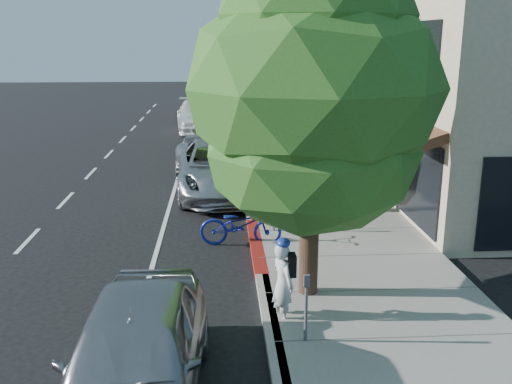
{
  "coord_description": "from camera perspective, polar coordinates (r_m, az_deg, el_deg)",
  "views": [
    {
      "loc": [
        -0.9,
        -13.02,
        5.37
      ],
      "look_at": [
        0.04,
        1.72,
        1.35
      ],
      "focal_mm": 40.0,
      "sensor_mm": 36.0,
      "label": 1
    }
  ],
  "objects": [
    {
      "name": "cyclist",
      "position": [
        11.07,
        2.7,
        -9.12
      ],
      "size": [
        0.61,
        0.7,
        1.62
      ],
      "primitive_type": "imported",
      "rotation": [
        0.0,
        0.0,
        2.03
      ],
      "color": "silver",
      "rests_on": "ground"
    },
    {
      "name": "storefront_building",
      "position": [
        32.81,
        15.34,
        11.42
      ],
      "size": [
        10.0,
        36.0,
        7.0
      ],
      "primitive_type": "cube",
      "color": "beige",
      "rests_on": "ground"
    },
    {
      "name": "ground",
      "position": [
        14.12,
        0.3,
        -7.14
      ],
      "size": [
        120.0,
        120.0,
        0.0
      ],
      "primitive_type": "plane",
      "color": "black",
      "rests_on": "ground"
    },
    {
      "name": "curb_red_segment",
      "position": [
        15.02,
        0.04,
        -5.43
      ],
      "size": [
        0.32,
        4.0,
        0.15
      ],
      "primitive_type": "cube",
      "color": "maroon",
      "rests_on": "ground"
    },
    {
      "name": "street_tree_2",
      "position": [
        23.11,
        0.86,
        13.06
      ],
      "size": [
        4.46,
        4.46,
        7.29
      ],
      "color": "black",
      "rests_on": "ground"
    },
    {
      "name": "silver_suv",
      "position": [
        20.22,
        -3.66,
        2.45
      ],
      "size": [
        3.61,
        6.82,
        1.83
      ],
      "primitive_type": "imported",
      "rotation": [
        0.0,
        0.0,
        0.09
      ],
      "color": "#B5B5BA",
      "rests_on": "ground"
    },
    {
      "name": "curb",
      "position": [
        21.7,
        -1.15,
        1.09
      ],
      "size": [
        0.3,
        56.0,
        0.15
      ],
      "primitive_type": "cube",
      "color": "#9E998E",
      "rests_on": "ground"
    },
    {
      "name": "white_pickup",
      "position": [
        34.35,
        -5.83,
        7.61
      ],
      "size": [
        2.93,
        6.18,
        1.74
      ],
      "primitive_type": "imported",
      "rotation": [
        0.0,
        0.0,
        0.08
      ],
      "color": "white",
      "rests_on": "ground"
    },
    {
      "name": "dark_sedan",
      "position": [
        23.35,
        -5.31,
        3.65
      ],
      "size": [
        1.93,
        4.46,
        1.43
      ],
      "primitive_type": "imported",
      "rotation": [
        0.0,
        0.0,
        -0.1
      ],
      "color": "black",
      "rests_on": "ground"
    },
    {
      "name": "pedestrian",
      "position": [
        22.95,
        8.65,
        4.29
      ],
      "size": [
        1.1,
        0.98,
        1.88
      ],
      "primitive_type": "imported",
      "rotation": [
        0.0,
        0.0,
        3.48
      ],
      "color": "black",
      "rests_on": "sidewalk"
    },
    {
      "name": "dark_suv_far",
      "position": [
        39.07,
        -5.31,
        8.4
      ],
      "size": [
        2.42,
        4.78,
        1.56
      ],
      "primitive_type": "imported",
      "rotation": [
        0.0,
        0.0,
        0.13
      ],
      "color": "black",
      "rests_on": "ground"
    },
    {
      "name": "street_tree_4",
      "position": [
        35.07,
        -0.72,
        14.59
      ],
      "size": [
        4.03,
        4.03,
        7.81
      ],
      "color": "black",
      "rests_on": "ground"
    },
    {
      "name": "street_tree_1",
      "position": [
        17.14,
        2.46,
        12.61
      ],
      "size": [
        4.4,
        4.4,
        7.4
      ],
      "color": "black",
      "rests_on": "ground"
    },
    {
      "name": "street_tree_3",
      "position": [
        29.09,
        -0.09,
        13.84
      ],
      "size": [
        5.07,
        5.07,
        7.7
      ],
      "color": "black",
      "rests_on": "ground"
    },
    {
      "name": "near_car_a",
      "position": [
        8.87,
        -11.98,
        -15.77
      ],
      "size": [
        2.14,
        5.04,
        1.7
      ],
      "primitive_type": "imported",
      "rotation": [
        0.0,
        0.0,
        -0.03
      ],
      "color": "#9A9B9E",
      "rests_on": "ground"
    },
    {
      "name": "street_tree_0",
      "position": [
        11.22,
        5.71,
        9.95
      ],
      "size": [
        5.06,
        5.06,
        7.27
      ],
      "color": "black",
      "rests_on": "ground"
    },
    {
      "name": "street_tree_5",
      "position": [
        41.08,
        -1.16,
        13.61
      ],
      "size": [
        4.86,
        4.86,
        7.04
      ],
      "color": "black",
      "rests_on": "ground"
    },
    {
      "name": "sidewalk",
      "position": [
        21.92,
        4.87,
        1.18
      ],
      "size": [
        4.6,
        56.0,
        0.15
      ],
      "primitive_type": "cube",
      "color": "gray",
      "rests_on": "ground"
    },
    {
      "name": "bicycle",
      "position": [
        15.13,
        -1.55,
        -3.29
      ],
      "size": [
        2.22,
        0.94,
        1.14
      ],
      "primitive_type": "imported",
      "rotation": [
        0.0,
        0.0,
        1.49
      ],
      "color": "navy",
      "rests_on": "ground"
    }
  ]
}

